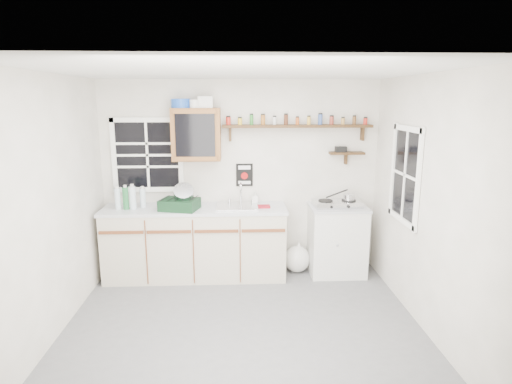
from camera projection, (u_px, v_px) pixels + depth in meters
The scene contains 18 objects.
room at pixel (242, 207), 4.07m from camera, with size 3.64×3.24×2.54m.
main_cabinet at pixel (196, 242), 5.48m from camera, with size 2.31×0.63×0.92m.
right_cabinet at pixel (337, 240), 5.59m from camera, with size 0.73×0.57×0.91m.
sink at pixel (237, 206), 5.41m from camera, with size 0.52×0.44×0.29m.
upper_cabinet at pixel (196, 134), 5.33m from camera, with size 0.60×0.32×0.65m.
upper_cabinet_clutter at pixel (191, 103), 5.25m from camera, with size 0.51×0.24×0.14m.
spice_shelf at pixel (296, 125), 5.43m from camera, with size 1.91×0.18×0.35m.
secondary_shelf at pixel (345, 153), 5.55m from camera, with size 0.45×0.16×0.24m.
warning_sign at pixel (244, 175), 5.62m from camera, with size 0.22×0.02×0.30m.
window_back at pixel (147, 155), 5.50m from camera, with size 0.93×0.03×0.98m.
window_right at pixel (405, 175), 4.64m from camera, with size 0.03×0.78×1.08m.
water_bottles at pixel (130, 198), 5.29m from camera, with size 0.36×0.17×0.32m.
dish_rack at pixel (181, 201), 5.26m from camera, with size 0.51×0.43×0.33m.
soap_bottle at pixel (255, 197), 5.56m from camera, with size 0.08×0.08×0.17m, color silver.
rag at pixel (264, 206), 5.39m from camera, with size 0.15×0.13×0.02m, color maroon.
hotplate at pixel (337, 204), 5.46m from camera, with size 0.62×0.36×0.09m.
saucepan at pixel (348, 197), 5.46m from camera, with size 0.34×0.20×0.15m.
trash_bag at pixel (297, 259), 5.67m from camera, with size 0.38×0.34×0.43m.
Camera 1 is at (-0.04, -3.95, 2.26)m, focal length 30.00 mm.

